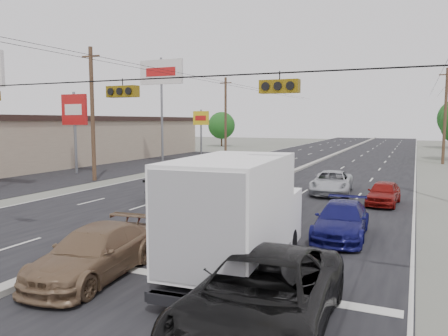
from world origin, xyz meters
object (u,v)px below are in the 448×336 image
(pole_sign_mid, at_px, (74,114))
(box_truck, at_px, (239,215))
(oncoming_near, at_px, (175,186))
(tree_left_far, at_px, (222,125))
(utility_pole_left_c, at_px, (226,116))
(utility_pole_right_c, at_px, (445,115))
(utility_pole_left_b, at_px, (92,113))
(queue_car_a, at_px, (270,194))
(oncoming_far, at_px, (259,166))
(red_sedan, at_px, (197,215))
(tan_sedan, at_px, (94,253))
(queue_car_d, at_px, (341,221))
(queue_car_b, at_px, (257,207))
(queue_car_e, at_px, (384,193))
(pole_sign_far, at_px, (201,122))
(black_suv, at_px, (263,296))
(pole_sign_billboard, at_px, (161,79))
(queue_car_c, at_px, (332,183))

(pole_sign_mid, relative_size, box_truck, 0.98)
(oncoming_near, bearing_deg, tree_left_far, -66.88)
(utility_pole_left_c, relative_size, utility_pole_right_c, 1.00)
(utility_pole_left_b, relative_size, pole_sign_mid, 1.43)
(queue_car_a, relative_size, oncoming_far, 0.77)
(utility_pole_left_c, xyz_separation_m, red_sedan, (14.41, -35.90, -4.33))
(tan_sedan, bearing_deg, queue_car_d, 45.73)
(red_sedan, xyz_separation_m, queue_car_b, (1.59, 2.70, -0.05))
(pole_sign_mid, height_order, queue_car_b, pole_sign_mid)
(queue_car_e, bearing_deg, queue_car_a, -143.58)
(queue_car_e, distance_m, oncoming_near, 11.83)
(pole_sign_far, xyz_separation_m, queue_car_a, (19.00, -29.70, -3.63))
(queue_car_d, distance_m, oncoming_near, 11.80)
(oncoming_near, bearing_deg, oncoming_far, -94.23)
(queue_car_d, xyz_separation_m, oncoming_far, (-9.26, 16.86, 0.15))
(box_truck, bearing_deg, queue_car_e, 72.81)
(oncoming_far, bearing_deg, pole_sign_mid, 25.07)
(pole_sign_mid, bearing_deg, red_sedan, -36.32)
(utility_pole_left_b, relative_size, black_suv, 1.63)
(pole_sign_billboard, bearing_deg, pole_sign_mid, -104.04)
(black_suv, xyz_separation_m, queue_car_b, (-3.50, 9.51, -0.12))
(utility_pole_left_b, height_order, pole_sign_far, utility_pole_left_b)
(red_sedan, bearing_deg, utility_pole_left_b, 136.60)
(box_truck, height_order, red_sedan, box_truck)
(red_sedan, relative_size, oncoming_near, 1.06)
(utility_pole_right_c, relative_size, red_sedan, 2.11)
(tree_left_far, height_order, red_sedan, tree_left_far)
(utility_pole_right_c, distance_m, pole_sign_billboard, 29.78)
(tree_left_far, bearing_deg, box_truck, -65.46)
(pole_sign_mid, height_order, tree_left_far, pole_sign_mid)
(tan_sedan, xyz_separation_m, queue_car_d, (5.90, 7.35, -0.04))
(pole_sign_mid, height_order, oncoming_far, pole_sign_mid)
(oncoming_far, bearing_deg, box_truck, 115.13)
(red_sedan, relative_size, oncoming_far, 0.80)
(black_suv, xyz_separation_m, queue_car_a, (-4.00, 13.01, -0.08))
(utility_pole_right_c, bearing_deg, utility_pole_left_b, -135.00)
(tan_sedan, xyz_separation_m, oncoming_near, (-4.63, 12.67, -0.07))
(pole_sign_billboard, height_order, oncoming_far, pole_sign_billboard)
(box_truck, bearing_deg, queue_car_a, 98.71)
(box_truck, bearing_deg, pole_sign_mid, 137.81)
(tree_left_far, bearing_deg, pole_sign_mid, -83.21)
(utility_pole_right_c, bearing_deg, red_sedan, -106.44)
(queue_car_c, bearing_deg, pole_sign_mid, 171.09)
(pole_sign_mid, xyz_separation_m, queue_car_e, (25.34, -4.31, -4.47))
(queue_car_e, height_order, oncoming_far, oncoming_far)
(oncoming_far, bearing_deg, oncoming_near, 91.11)
(utility_pole_left_c, height_order, pole_sign_billboard, pole_sign_billboard)
(pole_sign_billboard, bearing_deg, utility_pole_right_c, 23.96)
(pole_sign_far, bearing_deg, utility_pole_right_c, 0.00)
(tree_left_far, height_order, queue_car_a, tree_left_far)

